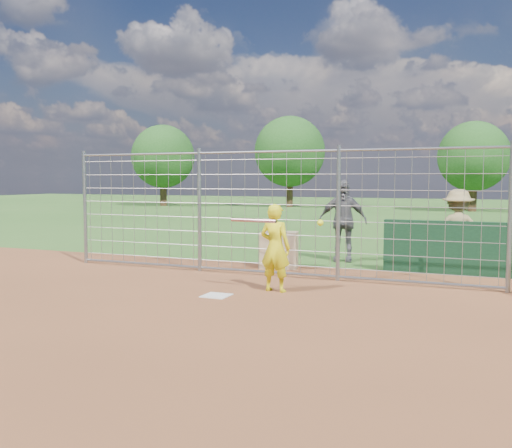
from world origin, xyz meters
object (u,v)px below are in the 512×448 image
at_px(batter, 275,248).
at_px(equipment_bin, 279,250).
at_px(bystander_b, 343,221).
at_px(bystander_c, 458,231).

xyz_separation_m(batter, equipment_bin, (-0.85, 2.49, -0.37)).
relative_size(bystander_b, equipment_bin, 2.42).
distance_m(bystander_b, bystander_c, 2.67).
height_order(batter, bystander_c, bystander_c).
xyz_separation_m(batter, bystander_b, (0.17, 4.05, 0.20)).
bearing_deg(bystander_c, batter, 43.71).
bearing_deg(bystander_c, equipment_bin, 7.79).
height_order(bystander_b, equipment_bin, bystander_b).
xyz_separation_m(bystander_b, equipment_bin, (-1.02, -1.56, -0.57)).
height_order(bystander_c, equipment_bin, bystander_c).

